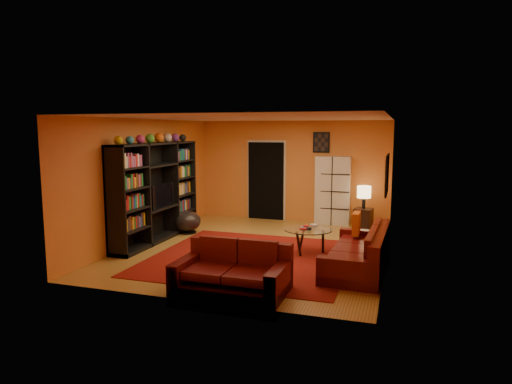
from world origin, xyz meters
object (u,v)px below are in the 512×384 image
(coffee_table, at_px, (308,232))
(tv, at_px, (159,195))
(sofa, at_px, (362,253))
(loveseat, at_px, (234,272))
(side_table, at_px, (363,219))
(bowl_chair, at_px, (187,221))
(table_lamp, at_px, (364,193))
(entertainment_unit, at_px, (156,192))
(storage_cabinet, at_px, (333,191))

(coffee_table, bearing_deg, tv, 178.57)
(sofa, xyz_separation_m, loveseat, (-1.74, -1.61, -0.00))
(loveseat, relative_size, side_table, 3.28)
(sofa, height_order, bowl_chair, sofa)
(coffee_table, distance_m, table_lamp, 2.69)
(sofa, distance_m, coffee_table, 1.33)
(bowl_chair, bearing_deg, sofa, -21.14)
(entertainment_unit, distance_m, bowl_chair, 1.15)
(loveseat, relative_size, storage_cabinet, 0.96)
(storage_cabinet, height_order, bowl_chair, storage_cabinet)
(sofa, bearing_deg, bowl_chair, 160.98)
(loveseat, xyz_separation_m, bowl_chair, (-2.34, 3.19, -0.01))
(sofa, relative_size, coffee_table, 2.46)
(tv, xyz_separation_m, sofa, (4.36, -0.82, -0.69))
(entertainment_unit, height_order, storage_cabinet, entertainment_unit)
(storage_cabinet, bearing_deg, loveseat, -99.66)
(coffee_table, bearing_deg, entertainment_unit, 178.93)
(tv, distance_m, side_table, 4.83)
(bowl_chair, xyz_separation_m, side_table, (3.83, 1.68, -0.02))
(bowl_chair, xyz_separation_m, table_lamp, (3.83, 1.68, 0.61))
(entertainment_unit, bearing_deg, tv, 21.24)
(sofa, relative_size, loveseat, 1.41)
(coffee_table, xyz_separation_m, bowl_chair, (-2.99, 0.84, -0.15))
(tv, distance_m, bowl_chair, 1.07)
(tv, xyz_separation_m, storage_cabinet, (3.32, 2.78, -0.12))
(bowl_chair, bearing_deg, storage_cabinet, 33.68)
(sofa, xyz_separation_m, coffee_table, (-1.09, 0.74, 0.14))
(coffee_table, bearing_deg, side_table, 71.57)
(bowl_chair, distance_m, side_table, 4.18)
(storage_cabinet, bearing_deg, sofa, -75.88)
(loveseat, bearing_deg, table_lamp, -16.55)
(entertainment_unit, xyz_separation_m, table_lamp, (4.16, 2.46, -0.16))
(sofa, bearing_deg, side_table, 96.58)
(storage_cabinet, distance_m, bowl_chair, 3.69)
(bowl_chair, relative_size, table_lamp, 1.14)
(storage_cabinet, xyz_separation_m, bowl_chair, (-3.03, -2.02, -0.58))
(entertainment_unit, bearing_deg, table_lamp, 30.55)
(loveseat, height_order, storage_cabinet, storage_cabinet)
(coffee_table, xyz_separation_m, storage_cabinet, (0.05, 2.86, 0.43))
(tv, relative_size, side_table, 1.79)
(side_table, bearing_deg, tv, -149.35)
(sofa, bearing_deg, table_lamp, 96.58)
(coffee_table, distance_m, storage_cabinet, 2.89)
(tv, xyz_separation_m, loveseat, (2.62, -2.43, -0.70))
(table_lamp, bearing_deg, loveseat, -106.98)
(storage_cabinet, relative_size, table_lamp, 3.15)
(tv, distance_m, coffee_table, 3.32)
(coffee_table, relative_size, storage_cabinet, 0.55)
(entertainment_unit, distance_m, coffee_table, 3.38)
(loveseat, relative_size, coffee_table, 1.75)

